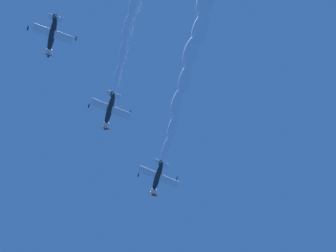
# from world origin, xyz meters

# --- Properties ---
(airplane_lead) EXTENTS (7.26, 6.84, 3.02)m
(airplane_lead) POSITION_xyz_m (1.00, -6.33, 64.34)
(airplane_lead) COLOR #232328
(airplane_left_wingman) EXTENTS (7.17, 6.82, 3.31)m
(airplane_left_wingman) POSITION_xyz_m (13.61, 0.36, 66.23)
(airplane_left_wingman) COLOR #232328
(airplane_right_wingman) EXTENTS (7.25, 6.84, 3.07)m
(airplane_right_wingman) POSITION_xyz_m (26.91, 7.51, 65.98)
(airplane_right_wingman) COLOR #232328
(smoke_trail_lead) EXTENTS (9.26, 34.01, 4.14)m
(smoke_trail_lead) POSITION_xyz_m (6.51, 18.10, 65.90)
(smoke_trail_lead) COLOR white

